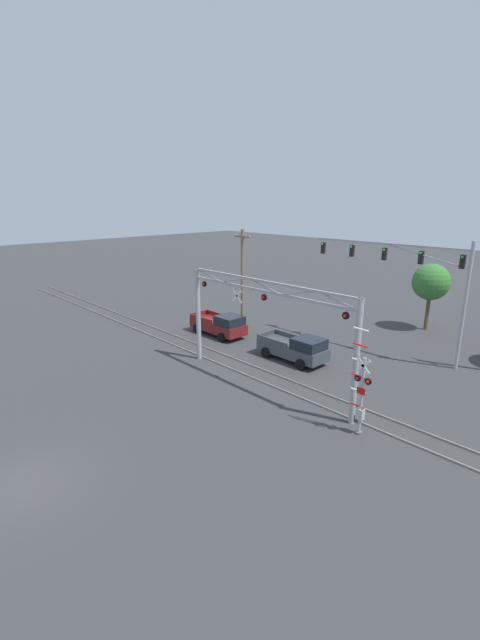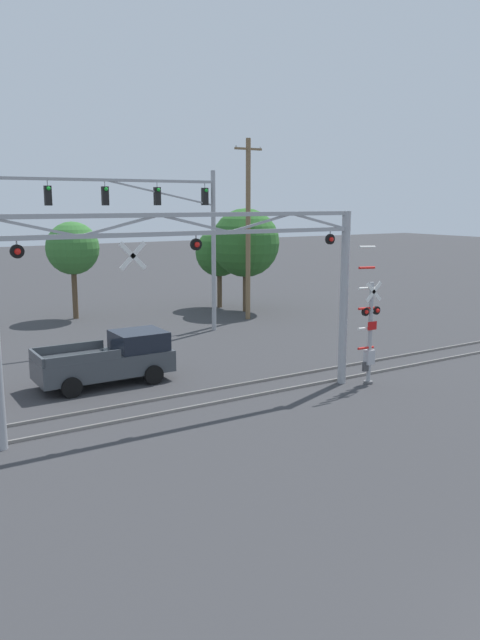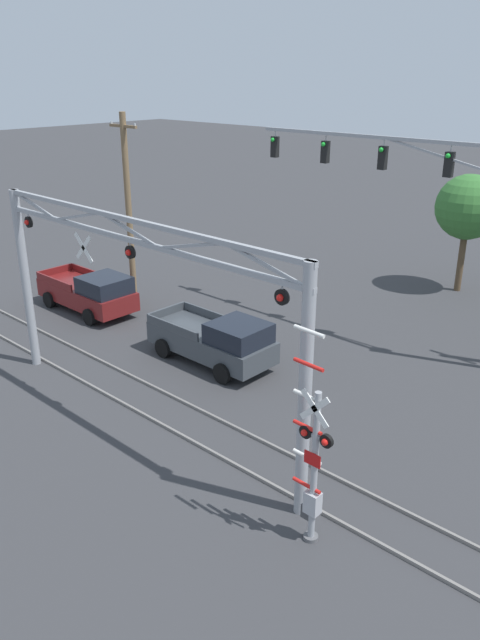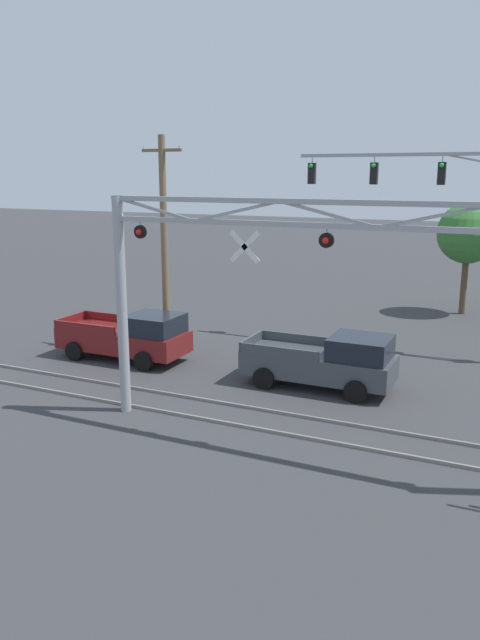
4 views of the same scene
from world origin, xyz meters
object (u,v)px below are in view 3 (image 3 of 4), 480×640
object	(u,v)px
crossing_gantry	(133,296)
pickup_truck_following	(90,292)
traffic_signal_span	(444,195)
crossing_signal_mast	(313,468)
pickup_truck_lead	(216,340)
utility_pole_left	(129,209)
background_tree_beyond_span	(468,208)

from	to	relation	value
crossing_gantry	pickup_truck_following	distance (m)	10.90
traffic_signal_span	crossing_signal_mast	bearing A→B (deg)	-75.00
pickup_truck_lead	utility_pole_left	distance (m)	8.71
crossing_gantry	traffic_signal_span	world-z (taller)	traffic_signal_span
pickup_truck_following	crossing_signal_mast	bearing A→B (deg)	-17.77
utility_pole_left	traffic_signal_span	bearing A→B (deg)	19.99
utility_pole_left	background_tree_beyond_span	size ratio (longest dim) A/B	1.50
crossing_gantry	crossing_signal_mast	size ratio (longest dim) A/B	2.42
utility_pole_left	background_tree_beyond_span	distance (m)	16.12
pickup_truck_following	utility_pole_left	size ratio (longest dim) A/B	0.60
traffic_signal_span	utility_pole_left	xyz separation A→B (m)	(-12.77, -4.64, -1.61)
traffic_signal_span	pickup_truck_lead	distance (m)	9.93
pickup_truck_lead	background_tree_beyond_span	size ratio (longest dim) A/B	0.89
pickup_truck_following	utility_pole_left	distance (m)	4.18
crossing_signal_mast	pickup_truck_following	xyz separation A→B (m)	(-16.38, 5.25, -1.03)
pickup_truck_following	background_tree_beyond_span	bearing A→B (deg)	52.28
background_tree_beyond_span	crossing_signal_mast	bearing A→B (deg)	-74.70
pickup_truck_lead	traffic_signal_span	bearing A→B (deg)	53.08
crossing_signal_mast	utility_pole_left	world-z (taller)	utility_pole_left
pickup_truck_lead	crossing_gantry	bearing A→B (deg)	-74.65
crossing_gantry	background_tree_beyond_span	size ratio (longest dim) A/B	2.23
crossing_gantry	pickup_truck_lead	size ratio (longest dim) A/B	2.51
traffic_signal_span	background_tree_beyond_span	xyz separation A→B (m)	(-2.10, 7.44, -1.89)
background_tree_beyond_span	crossing_gantry	bearing A→B (deg)	-95.20
traffic_signal_span	pickup_truck_following	world-z (taller)	traffic_signal_span
crossing_gantry	pickup_truck_following	world-z (taller)	crossing_gantry
pickup_truck_following	utility_pole_left	world-z (taller)	utility_pole_left
crossing_signal_mast	traffic_signal_span	size ratio (longest dim) A/B	0.44
pickup_truck_lead	pickup_truck_following	distance (m)	8.04
utility_pole_left	background_tree_beyond_span	world-z (taller)	utility_pole_left
crossing_gantry	pickup_truck_lead	bearing A→B (deg)	105.35
crossing_signal_mast	utility_pole_left	xyz separation A→B (m)	(-16.00, 7.43, 2.51)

